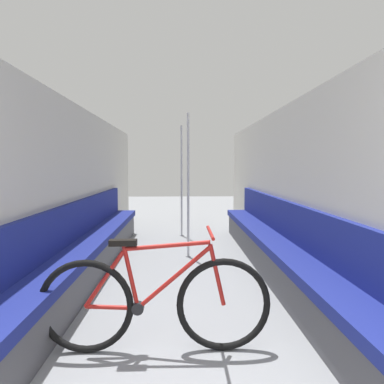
% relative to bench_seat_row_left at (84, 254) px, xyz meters
% --- Properties ---
extents(wall_left, '(0.10, 10.00, 2.20)m').
position_rel_bench_seat_row_left_xyz_m(wall_left, '(-0.23, -0.19, 0.78)').
color(wall_left, beige).
rests_on(wall_left, ground).
extents(wall_right, '(0.10, 10.00, 2.20)m').
position_rel_bench_seat_row_left_xyz_m(wall_right, '(2.63, -0.19, 0.78)').
color(wall_right, beige).
rests_on(wall_right, ground).
extents(bench_seat_row_left, '(0.42, 5.81, 0.94)m').
position_rel_bench_seat_row_left_xyz_m(bench_seat_row_left, '(0.00, 0.00, 0.00)').
color(bench_seat_row_left, '#4C4C51').
rests_on(bench_seat_row_left, ground).
extents(bench_seat_row_right, '(0.42, 5.81, 0.94)m').
position_rel_bench_seat_row_left_xyz_m(bench_seat_row_right, '(2.39, 0.00, 0.00)').
color(bench_seat_row_right, '#4C4C51').
rests_on(bench_seat_row_right, ground).
extents(bicycle, '(1.73, 0.46, 0.91)m').
position_rel_bench_seat_row_left_xyz_m(bicycle, '(0.98, -1.66, 0.06)').
color(bicycle, black).
rests_on(bicycle, ground).
extents(grab_pole_near, '(0.08, 0.08, 2.18)m').
position_rel_bench_seat_row_left_xyz_m(grab_pole_near, '(1.29, 1.02, 0.74)').
color(grab_pole_near, gray).
rests_on(grab_pole_near, ground).
extents(grab_pole_far, '(0.08, 0.08, 2.18)m').
position_rel_bench_seat_row_left_xyz_m(grab_pole_far, '(1.20, 2.60, 0.74)').
color(grab_pole_far, gray).
rests_on(grab_pole_far, ground).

